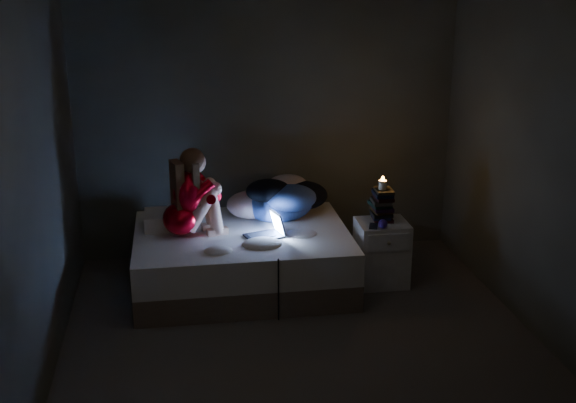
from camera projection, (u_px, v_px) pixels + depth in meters
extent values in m
cube|color=#453D39|center=(302.00, 343.00, 5.59)|extent=(3.60, 3.80, 0.02)
cube|color=#363833|center=(268.00, 122.00, 6.97)|extent=(3.60, 0.02, 2.60)
cube|color=#363833|center=(375.00, 293.00, 3.38)|extent=(3.60, 0.02, 2.60)
cube|color=#363833|center=(37.00, 190.00, 4.91)|extent=(0.02, 3.80, 2.60)
cube|color=#363833|center=(543.00, 168.00, 5.45)|extent=(0.02, 3.80, 2.60)
cube|color=silver|center=(173.00, 219.00, 6.50)|extent=(0.49, 0.35, 0.14)
cube|color=beige|center=(381.00, 253.00, 6.52)|extent=(0.44, 0.39, 0.58)
cylinder|color=beige|center=(383.00, 184.00, 6.37)|extent=(0.07, 0.07, 0.08)
cube|color=black|center=(373.00, 226.00, 6.32)|extent=(0.11, 0.15, 0.01)
sphere|color=#351C91|center=(383.00, 224.00, 6.27)|extent=(0.08, 0.08, 0.08)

